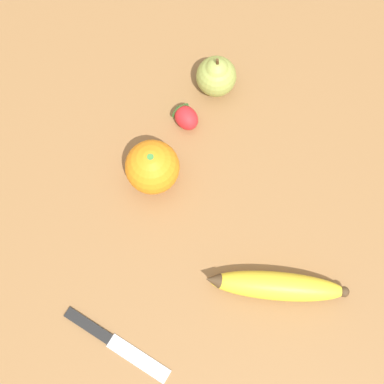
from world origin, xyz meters
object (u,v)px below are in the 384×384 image
Objects in this scene: banana at (278,285)px; orange at (154,166)px; pear at (218,74)px; paring_knife at (115,340)px; strawberry at (187,115)px.

banana is 0.26m from orange.
pear is at bearing -71.42° from banana.
pear is 0.53× the size of paring_knife.
pear is 0.09m from strawberry.
pear is at bearing -168.79° from paring_knife.
strawberry is 0.38m from paring_knife.
strawberry is 0.33× the size of paring_knife.
strawberry is (0.04, -0.08, -0.02)m from pear.
orange is 0.27m from paring_knife.
strawberry is (-0.07, 0.09, -0.03)m from orange.
orange is (-0.25, -0.09, 0.02)m from banana.
banana is 0.26m from paring_knife.
banana is 0.36m from pear.
orange reaches higher than paring_knife.
orange is 0.12m from strawberry.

